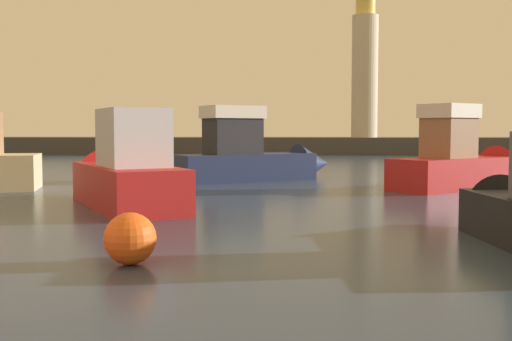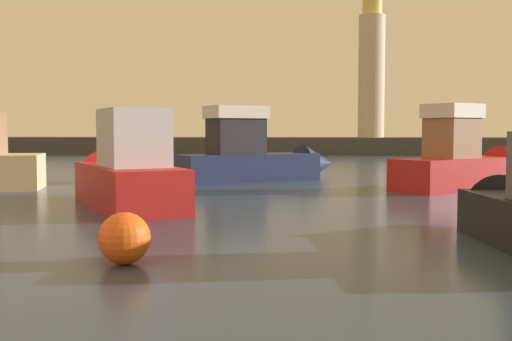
{
  "view_description": "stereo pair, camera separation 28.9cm",
  "coord_description": "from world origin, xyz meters",
  "px_view_note": "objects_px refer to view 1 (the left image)",
  "views": [
    {
      "loc": [
        0.45,
        -0.75,
        2.56
      ],
      "look_at": [
        -0.79,
        18.97,
        1.26
      ],
      "focal_mm": 44.06,
      "sensor_mm": 36.0,
      "label": 1
    },
    {
      "loc": [
        0.73,
        -0.73,
        2.56
      ],
      "look_at": [
        -0.79,
        18.97,
        1.26
      ],
      "focal_mm": 44.06,
      "sensor_mm": 36.0,
      "label": 2
    }
  ],
  "objects_px": {
    "motorboat_3": "(257,156)",
    "mooring_buoy": "(130,239)",
    "lighthouse": "(365,67)",
    "motorboat_0": "(121,174)",
    "motorboat_2": "(469,164)"
  },
  "relations": [
    {
      "from": "motorboat_0",
      "to": "mooring_buoy",
      "type": "distance_m",
      "value": 9.72
    },
    {
      "from": "motorboat_3",
      "to": "mooring_buoy",
      "type": "bearing_deg",
      "value": -93.43
    },
    {
      "from": "lighthouse",
      "to": "motorboat_3",
      "type": "distance_m",
      "value": 36.51
    },
    {
      "from": "motorboat_0",
      "to": "mooring_buoy",
      "type": "xyz_separation_m",
      "value": [
        2.79,
        -9.29,
        -0.56
      ]
    },
    {
      "from": "lighthouse",
      "to": "motorboat_0",
      "type": "distance_m",
      "value": 47.76
    },
    {
      "from": "motorboat_2",
      "to": "mooring_buoy",
      "type": "height_order",
      "value": "motorboat_2"
    },
    {
      "from": "motorboat_3",
      "to": "motorboat_0",
      "type": "bearing_deg",
      "value": -110.37
    },
    {
      "from": "motorboat_0",
      "to": "lighthouse",
      "type": "bearing_deg",
      "value": 73.88
    },
    {
      "from": "motorboat_3",
      "to": "mooring_buoy",
      "type": "height_order",
      "value": "motorboat_3"
    },
    {
      "from": "lighthouse",
      "to": "motorboat_3",
      "type": "xyz_separation_m",
      "value": [
        -9.09,
        -34.49,
        -7.81
      ]
    },
    {
      "from": "mooring_buoy",
      "to": "motorboat_3",
      "type": "bearing_deg",
      "value": 86.57
    },
    {
      "from": "motorboat_0",
      "to": "motorboat_2",
      "type": "height_order",
      "value": "motorboat_2"
    },
    {
      "from": "mooring_buoy",
      "to": "motorboat_2",
      "type": "bearing_deg",
      "value": 56.85
    },
    {
      "from": "lighthouse",
      "to": "motorboat_2",
      "type": "xyz_separation_m",
      "value": [
        0.47,
        -38.06,
        -7.94
      ]
    },
    {
      "from": "motorboat_0",
      "to": "motorboat_3",
      "type": "relative_size",
      "value": 0.97
    }
  ]
}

